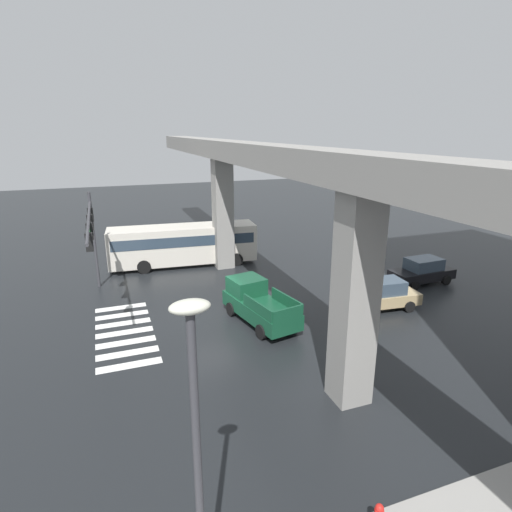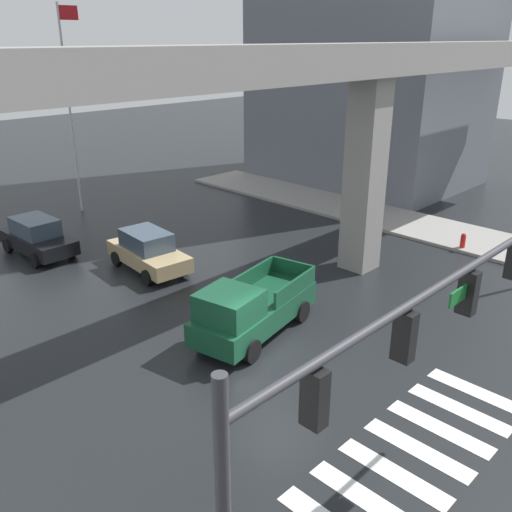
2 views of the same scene
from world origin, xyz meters
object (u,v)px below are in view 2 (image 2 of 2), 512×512
Objects in this scene: pickup_truck at (250,310)px; traffic_signal_mast at (397,362)px; sedan_tan at (148,251)px; fire_hydrant at (463,242)px; flagpole at (70,98)px; sedan_black at (37,237)px.

traffic_signal_mast is (-4.64, -7.95, 3.68)m from pickup_truck.
pickup_truck is 0.49× the size of traffic_signal_mast.
sedan_tan is 16.59m from traffic_signal_mast.
pickup_truck is at bearing 173.55° from fire_hydrant.
traffic_signal_mast is 18.98m from fire_hydrant.
fire_hydrant is 0.08× the size of flagpole.
sedan_black is 0.40× the size of traffic_signal_mast.
sedan_black is at bearing 81.38° from traffic_signal_mast.
pickup_truck is at bearing -82.70° from sedan_black.
flagpole reaches higher than fire_hydrant.
sedan_black is at bearing 97.30° from pickup_truck.
sedan_black is 5.13× the size of fire_hydrant.
flagpole reaches higher than pickup_truck.
pickup_truck is 12.40m from sedan_black.
traffic_signal_mast is at bearing -98.62° from sedan_black.
pickup_truck is at bearing -97.61° from sedan_tan.
traffic_signal_mast is at bearing -107.69° from flagpole.
sedan_tan is at bearing -103.56° from flagpole.
traffic_signal_mast is (-5.60, -15.14, 3.82)m from sedan_tan.
flagpole reaches higher than traffic_signal_mast.
sedan_black is at bearing 116.40° from sedan_tan.
flagpole is (4.94, 4.87, 5.48)m from sedan_black.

